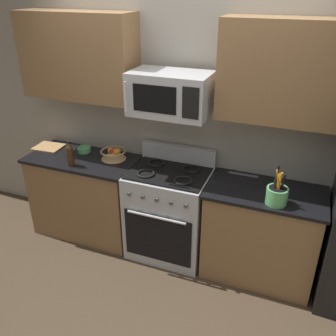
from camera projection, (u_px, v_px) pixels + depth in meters
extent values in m
plane|color=#473828|center=(145.00, 291.00, 3.36)|extent=(16.00, 16.00, 0.00)
cube|color=#9E998E|center=(182.00, 122.00, 3.58)|extent=(8.00, 0.10, 2.60)
cube|color=olive|center=(86.00, 197.00, 3.99)|extent=(1.10, 0.54, 0.88)
cube|color=black|center=(82.00, 159.00, 3.78)|extent=(1.14, 0.58, 0.03)
cube|color=#B2B5BA|center=(169.00, 214.00, 3.67)|extent=(0.76, 0.58, 0.91)
cube|color=black|center=(158.00, 238.00, 3.46)|extent=(0.67, 0.01, 0.51)
cylinder|color=#B2B5BA|center=(156.00, 217.00, 3.33)|extent=(0.57, 0.02, 0.02)
cube|color=black|center=(169.00, 173.00, 3.46)|extent=(0.73, 0.52, 0.02)
cube|color=#B2B5BA|center=(179.00, 154.00, 3.64)|extent=(0.76, 0.06, 0.18)
torus|color=black|center=(146.00, 174.00, 3.41)|extent=(0.17, 0.17, 0.02)
torus|color=black|center=(183.00, 181.00, 3.29)|extent=(0.17, 0.17, 0.02)
torus|color=black|center=(156.00, 163.00, 3.61)|extent=(0.17, 0.17, 0.02)
torus|color=black|center=(192.00, 169.00, 3.49)|extent=(0.17, 0.17, 0.02)
cylinder|color=#4C4C51|center=(129.00, 194.00, 3.35)|extent=(0.04, 0.02, 0.04)
cylinder|color=#4C4C51|center=(143.00, 197.00, 3.31)|extent=(0.04, 0.02, 0.04)
cylinder|color=#4C4C51|center=(157.00, 200.00, 3.26)|extent=(0.04, 0.02, 0.04)
cylinder|color=#4C4C51|center=(171.00, 203.00, 3.22)|extent=(0.04, 0.02, 0.04)
cylinder|color=#4C4C51|center=(186.00, 206.00, 3.17)|extent=(0.04, 0.02, 0.04)
cube|color=olive|center=(260.00, 235.00, 3.38)|extent=(0.98, 0.54, 0.88)
cube|color=black|center=(266.00, 193.00, 3.18)|extent=(1.02, 0.58, 0.03)
cube|color=#B2B5BA|center=(170.00, 94.00, 3.14)|extent=(0.69, 0.40, 0.37)
cube|color=black|center=(154.00, 99.00, 2.99)|extent=(0.38, 0.01, 0.23)
cube|color=black|center=(191.00, 103.00, 2.89)|extent=(0.14, 0.01, 0.26)
cylinder|color=#B2B5BA|center=(126.00, 97.00, 3.05)|extent=(0.02, 0.02, 0.26)
cube|color=olive|center=(78.00, 56.00, 3.44)|extent=(1.13, 0.34, 0.79)
cube|color=olive|center=(285.00, 72.00, 2.84)|extent=(1.01, 0.34, 0.79)
cylinder|color=#59AD66|center=(277.00, 196.00, 2.97)|extent=(0.17, 0.17, 0.14)
cylinder|color=black|center=(277.00, 195.00, 2.96)|extent=(0.14, 0.14, 0.12)
cylinder|color=orange|center=(279.00, 186.00, 2.93)|extent=(0.04, 0.04, 0.26)
cylinder|color=black|center=(282.00, 187.00, 2.93)|extent=(0.04, 0.07, 0.25)
cylinder|color=black|center=(275.00, 184.00, 2.93)|extent=(0.03, 0.10, 0.29)
cylinder|color=yellow|center=(277.00, 187.00, 2.94)|extent=(0.04, 0.04, 0.24)
cylinder|color=orange|center=(278.00, 186.00, 2.91)|extent=(0.07, 0.02, 0.28)
cone|color=tan|center=(113.00, 155.00, 3.74)|extent=(0.25, 0.25, 0.08)
torus|color=tan|center=(113.00, 151.00, 3.72)|extent=(0.26, 0.26, 0.02)
sphere|color=red|center=(112.00, 152.00, 3.73)|extent=(0.07, 0.07, 0.07)
sphere|color=orange|center=(117.00, 152.00, 3.72)|extent=(0.08, 0.08, 0.08)
sphere|color=yellow|center=(111.00, 151.00, 3.75)|extent=(0.07, 0.07, 0.07)
cube|color=tan|center=(49.00, 147.00, 3.99)|extent=(0.30, 0.26, 0.02)
cylinder|color=#382314|center=(70.00, 156.00, 3.58)|extent=(0.07, 0.07, 0.19)
cone|color=#382314|center=(69.00, 145.00, 3.53)|extent=(0.06, 0.06, 0.05)
cylinder|color=black|center=(68.00, 142.00, 3.51)|extent=(0.03, 0.03, 0.01)
cylinder|color=#59AD66|center=(84.00, 150.00, 3.89)|extent=(0.14, 0.14, 0.05)
torus|color=#59AD66|center=(84.00, 148.00, 3.88)|extent=(0.14, 0.14, 0.01)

